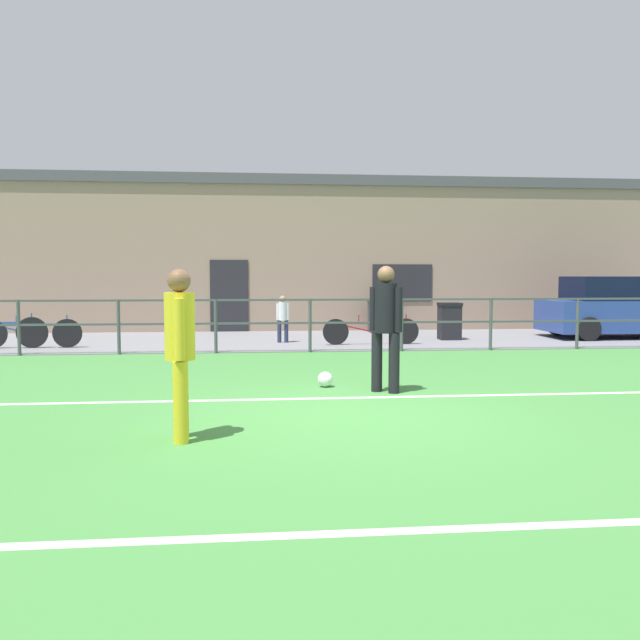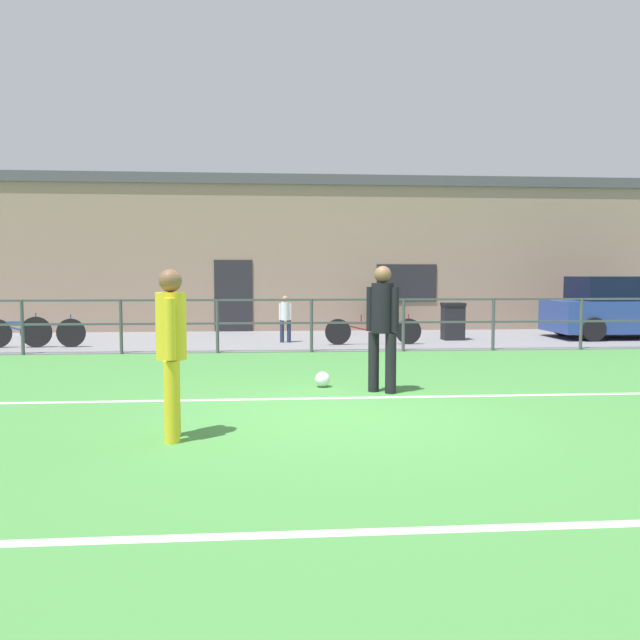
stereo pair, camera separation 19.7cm
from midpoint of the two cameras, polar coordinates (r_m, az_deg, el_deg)
The scene contains 15 objects.
ground at distance 7.49m, azimuth 2.96°, elevation -8.73°, with size 60.00×44.00×0.04m, color #42843D.
field_line_touchline at distance 8.40m, azimuth 2.12°, elevation -7.16°, with size 36.00×0.11×0.00m, color white.
field_line_hash at distance 4.27m, azimuth 9.22°, elevation -18.54°, with size 36.00×0.11×0.00m, color white.
pavement_strip at distance 15.86m, azimuth -1.01°, elevation -1.83°, with size 48.00×5.00×0.02m, color slate.
perimeter_fence at distance 13.31m, azimuth -0.36°, elevation 0.23°, with size 36.07×0.07×1.15m.
clubhouse_facade at distance 19.48m, azimuth -1.67°, elevation 6.02°, with size 28.00×2.56×4.59m.
player_goalkeeper at distance 8.74m, azimuth 6.39°, elevation -0.09°, with size 0.42×0.33×1.78m.
player_striker at distance 6.33m, azimuth -12.60°, elevation -2.11°, with size 0.30×0.47×1.71m.
soccer_ball_match at distance 9.22m, azimuth 0.85°, elevation -5.46°, with size 0.23×0.23×0.23m, color white.
spectator_child at distance 15.12m, azimuth -2.82°, elevation 0.38°, with size 0.31×0.20×1.14m.
parked_car_red at distance 18.17m, azimuth 26.61°, elevation 0.92°, with size 4.14×1.82×1.60m.
bicycle_parked_1 at distance 15.43m, azimuth -24.42°, elevation -1.05°, with size 2.27×0.04×0.75m.
bicycle_parked_2 at distance 14.71m, azimuth 5.28°, elevation -1.01°, with size 2.29×0.04×0.71m.
trash_bin_0 at distance 16.12m, azimuth 12.43°, elevation -0.10°, with size 0.55×0.47×0.94m.
trash_bin_1 at distance 17.96m, azimuth 6.16°, elevation 0.39°, with size 0.65×0.55×0.94m.
Camera 2 is at (-0.85, -7.25, 1.64)m, focal length 34.91 mm.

